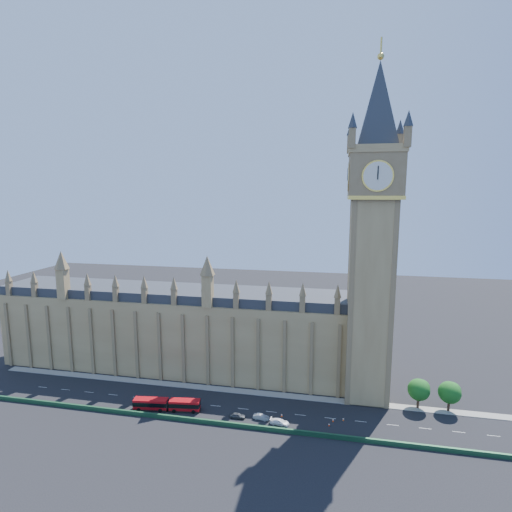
% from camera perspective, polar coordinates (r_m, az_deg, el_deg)
% --- Properties ---
extents(ground, '(400.00, 400.00, 0.00)m').
position_cam_1_polar(ground, '(120.39, -3.84, -20.76)').
color(ground, black).
rests_on(ground, ground).
extents(palace_westminster, '(120.00, 20.00, 28.00)m').
position_cam_1_polar(palace_westminster, '(141.28, -11.51, -10.12)').
color(palace_westminster, '#9B7C4B').
rests_on(palace_westminster, ground).
extents(elizabeth_tower, '(20.59, 20.59, 105.00)m').
position_cam_1_polar(elizabeth_tower, '(115.29, 16.45, 6.07)').
color(elizabeth_tower, '#9B7C4B').
rests_on(elizabeth_tower, ground).
extents(bridge_parapet, '(160.00, 0.60, 1.20)m').
position_cam_1_polar(bridge_parapet, '(112.65, -5.14, -22.70)').
color(bridge_parapet, '#1E4C2D').
rests_on(bridge_parapet, ground).
extents(kerb_north, '(160.00, 3.00, 0.16)m').
position_cam_1_polar(kerb_north, '(128.41, -2.68, -18.68)').
color(kerb_north, gray).
rests_on(kerb_north, ground).
extents(tree_east_near, '(6.00, 6.00, 8.50)m').
position_cam_1_polar(tree_east_near, '(125.71, 22.34, -17.19)').
color(tree_east_near, '#382619').
rests_on(tree_east_near, ground).
extents(tree_east_far, '(6.00, 6.00, 8.50)m').
position_cam_1_polar(tree_east_far, '(127.51, 26.03, -17.06)').
color(tree_east_far, '#382619').
rests_on(tree_east_far, ground).
extents(red_bus, '(18.74, 5.02, 3.15)m').
position_cam_1_polar(red_bus, '(120.68, -12.63, -19.99)').
color(red_bus, '#AB0B12').
rests_on(red_bus, ground).
extents(car_grey, '(4.12, 1.67, 1.40)m').
position_cam_1_polar(car_grey, '(115.24, -2.64, -21.82)').
color(car_grey, '#404348').
rests_on(car_grey, ground).
extents(car_silver, '(4.45, 1.99, 1.42)m').
position_cam_1_polar(car_silver, '(114.60, 0.75, -21.99)').
color(car_silver, '#9A9DA2').
rests_on(car_silver, ground).
extents(car_white, '(5.22, 2.53, 1.47)m').
position_cam_1_polar(car_white, '(112.70, 3.38, -22.58)').
color(car_white, white).
rests_on(car_white, ground).
extents(cone_a, '(0.63, 0.63, 0.77)m').
position_cam_1_polar(cone_a, '(115.69, 10.95, -22.04)').
color(cone_a, black).
rests_on(cone_a, ground).
extents(cone_b, '(0.54, 0.54, 0.77)m').
position_cam_1_polar(cone_b, '(116.05, 3.70, -21.77)').
color(cone_b, black).
rests_on(cone_b, ground).
extents(cone_c, '(0.57, 0.57, 0.73)m').
position_cam_1_polar(cone_c, '(116.56, 12.36, -21.84)').
color(cone_c, black).
rests_on(cone_c, ground).
extents(cone_d, '(0.58, 0.58, 0.72)m').
position_cam_1_polar(cone_d, '(113.75, 10.39, -22.62)').
color(cone_d, black).
rests_on(cone_d, ground).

